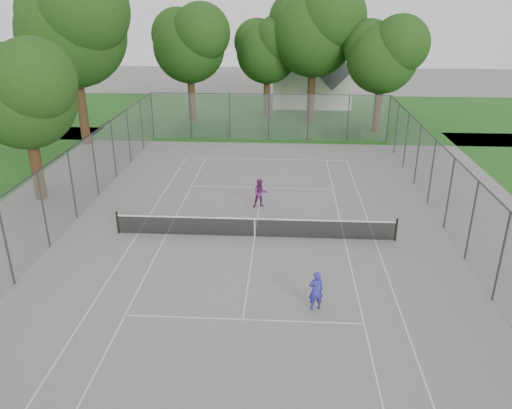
# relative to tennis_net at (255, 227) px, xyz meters

# --- Properties ---
(ground) EXTENTS (120.00, 120.00, 0.00)m
(ground) POSITION_rel_tennis_net_xyz_m (0.00, 0.00, -0.51)
(ground) COLOR slate
(ground) RESTS_ON ground
(grass_far) EXTENTS (60.00, 20.00, 0.00)m
(grass_far) POSITION_rel_tennis_net_xyz_m (0.00, 26.00, -0.51)
(grass_far) COLOR #1B4E16
(grass_far) RESTS_ON ground
(court_markings) EXTENTS (11.03, 23.83, 0.01)m
(court_markings) POSITION_rel_tennis_net_xyz_m (0.00, 0.00, -0.50)
(court_markings) COLOR silver
(court_markings) RESTS_ON ground
(tennis_net) EXTENTS (12.87, 0.10, 1.10)m
(tennis_net) POSITION_rel_tennis_net_xyz_m (0.00, 0.00, 0.00)
(tennis_net) COLOR black
(tennis_net) RESTS_ON ground
(perimeter_fence) EXTENTS (18.08, 34.08, 3.52)m
(perimeter_fence) POSITION_rel_tennis_net_xyz_m (0.00, 0.00, 1.30)
(perimeter_fence) COLOR #38383D
(perimeter_fence) RESTS_ON ground
(tree_far_left) EXTENTS (6.92, 6.32, 9.95)m
(tree_far_left) POSITION_rel_tennis_net_xyz_m (-6.88, 22.75, 6.33)
(tree_far_left) COLOR #372314
(tree_far_left) RESTS_ON ground
(tree_far_midleft) EXTENTS (6.24, 5.70, 8.97)m
(tree_far_midleft) POSITION_rel_tennis_net_xyz_m (-0.40, 24.89, 5.65)
(tree_far_midleft) COLOR #372314
(tree_far_midleft) RESTS_ON ground
(tree_far_midright) EXTENTS (7.99, 7.29, 11.48)m
(tree_far_midright) POSITION_rel_tennis_net_xyz_m (3.56, 23.38, 7.38)
(tree_far_midright) COLOR #372314
(tree_far_midright) RESTS_ON ground
(tree_far_right) EXTENTS (6.36, 5.80, 9.14)m
(tree_far_right) POSITION_rel_tennis_net_xyz_m (8.79, 20.16, 5.76)
(tree_far_right) COLOR #372314
(tree_far_right) RESTS_ON ground
(tree_side_back) EXTENTS (8.64, 7.89, 12.42)m
(tree_side_back) POSITION_rel_tennis_net_xyz_m (-13.57, 15.02, 8.03)
(tree_side_back) COLOR #372314
(tree_side_back) RESTS_ON ground
(tree_side_front) EXTENTS (5.96, 5.44, 8.57)m
(tree_side_front) POSITION_rel_tennis_net_xyz_m (-11.93, 4.03, 5.37)
(tree_side_front) COLOR #372314
(tree_side_front) RESTS_ON ground
(hedge_left) EXTENTS (3.97, 1.19, 0.99)m
(hedge_left) POSITION_rel_tennis_net_xyz_m (-5.29, 17.94, -0.01)
(hedge_left) COLOR #154116
(hedge_left) RESTS_ON ground
(hedge_mid) EXTENTS (2.98, 0.85, 0.94)m
(hedge_mid) POSITION_rel_tennis_net_xyz_m (0.79, 18.00, -0.04)
(hedge_mid) COLOR #154116
(hedge_mid) RESTS_ON ground
(hedge_right) EXTENTS (2.59, 0.95, 0.78)m
(hedge_right) POSITION_rel_tennis_net_xyz_m (5.78, 18.06, -0.12)
(hedge_right) COLOR #154116
(hedge_right) RESTS_ON ground
(house) EXTENTS (7.61, 5.90, 9.48)m
(house) POSITION_rel_tennis_net_xyz_m (3.80, 30.96, 3.30)
(house) COLOR silver
(house) RESTS_ON ground
(girl_player) EXTENTS (0.62, 0.49, 1.50)m
(girl_player) POSITION_rel_tennis_net_xyz_m (2.50, -5.59, 0.24)
(girl_player) COLOR #302BA3
(girl_player) RESTS_ON ground
(woman_player) EXTENTS (0.87, 0.75, 1.54)m
(woman_player) POSITION_rel_tennis_net_xyz_m (0.06, 3.55, 0.26)
(woman_player) COLOR #6A2363
(woman_player) RESTS_ON ground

